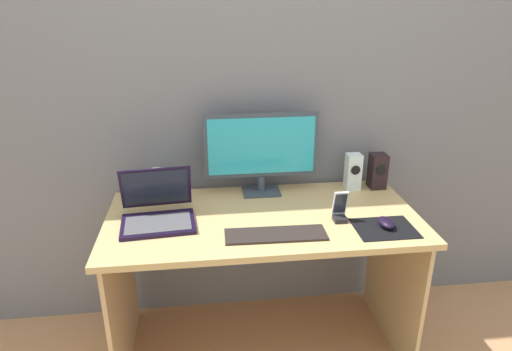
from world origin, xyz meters
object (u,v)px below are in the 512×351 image
speaker_right (378,171)px  phone_in_dock (340,210)px  laptop (157,211)px  fishbowl (157,184)px  keyboard_external (276,235)px  monitor (261,150)px  speaker_near_monitor (353,172)px  mouse (386,223)px

speaker_right → phone_in_dock: 0.44m
laptop → phone_in_dock: size_ratio=2.40×
fishbowl → keyboard_external: size_ratio=0.39×
laptop → phone_in_dock: bearing=-6.7°
monitor → fishbowl: size_ratio=3.36×
speaker_right → monitor: bearing=179.3°
speaker_near_monitor → mouse: 0.42m
mouse → phone_in_dock: size_ratio=0.73×
keyboard_external → monitor: bearing=91.7°
monitor → phone_in_dock: (0.30, -0.33, -0.17)m
fishbowl → mouse: bearing=-22.6°
monitor → speaker_right: 0.60m
monitor → speaker_near_monitor: bearing=-0.8°
mouse → laptop: bearing=166.1°
speaker_near_monitor → keyboard_external: size_ratio=0.44×
speaker_right → keyboard_external: 0.73m
speaker_right → phone_in_dock: bearing=-131.6°
monitor → speaker_right: size_ratio=3.09×
monitor → speaker_near_monitor: (0.46, -0.01, -0.13)m
speaker_near_monitor → fishbowl: 0.96m
speaker_near_monitor → mouse: (0.01, -0.41, -0.07)m
monitor → mouse: 0.66m
laptop → fishbowl: size_ratio=2.04×
fishbowl → keyboard_external: (0.50, -0.42, -0.07)m
laptop → fishbowl: bearing=94.1°
fishbowl → phone_in_dock: bearing=-21.9°
monitor → speaker_near_monitor: monitor is taller
speaker_right → speaker_near_monitor: speaker_near_monitor is taller
monitor → phone_in_dock: bearing=-48.4°
speaker_near_monitor → phone_in_dock: speaker_near_monitor is taller
speaker_right → mouse: size_ratio=1.76×
monitor → mouse: size_ratio=5.43×
speaker_right → keyboard_external: bearing=-143.9°
speaker_near_monitor → keyboard_external: (-0.46, -0.43, -0.09)m
speaker_right → laptop: laptop is taller
speaker_near_monitor → laptop: 0.97m
mouse → fishbowl: bearing=153.9°
speaker_right → speaker_near_monitor: (-0.13, 0.00, 0.00)m
monitor → mouse: bearing=-41.5°
monitor → mouse: (0.47, -0.42, -0.20)m
keyboard_external → mouse: 0.47m
mouse → monitor: bearing=134.9°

